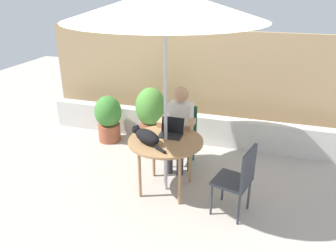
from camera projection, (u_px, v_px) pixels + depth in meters
name	position (u px, v px, depth m)	size (l,w,h in m)	color
ground_plane	(166.00, 189.00, 4.52)	(14.00, 14.00, 0.00)	#ADA399
fence_back	(202.00, 82.00, 6.04)	(5.88, 0.08, 1.83)	tan
planter_wall_low	(193.00, 128.00, 5.78)	(5.30, 0.20, 0.50)	beige
patio_table	(166.00, 145.00, 4.25)	(0.96, 0.96, 0.74)	#9E754C
patio_umbrella	(165.00, 4.00, 3.58)	(2.25, 2.25, 2.53)	#B7B7BC
chair_occupied	(182.00, 130.00, 5.01)	(0.40, 0.40, 0.89)	#194C2D
chair_empty	(239.00, 176.00, 3.83)	(0.49, 0.49, 0.89)	#33383F
person_seated	(179.00, 124.00, 4.81)	(0.48, 0.48, 1.23)	white
laptop	(172.00, 130.00, 4.36)	(0.30, 0.25, 0.21)	black
cat	(146.00, 136.00, 4.13)	(0.56, 0.41, 0.17)	black
potted_plant_near_fence	(108.00, 117.00, 5.74)	(0.46, 0.46, 0.81)	#9E5138
potted_plant_by_chair	(151.00, 112.00, 5.76)	(0.52, 0.52, 0.94)	#9E5138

